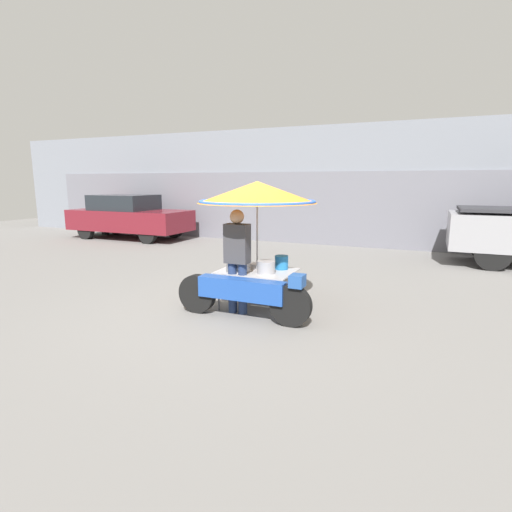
# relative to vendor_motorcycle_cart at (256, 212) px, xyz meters

# --- Properties ---
(ground_plane) EXTENTS (36.00, 36.00, 0.00)m
(ground_plane) POSITION_rel_vendor_motorcycle_cart_xyz_m (-0.23, -0.31, -1.62)
(ground_plane) COLOR slate
(shopfront_building) EXTENTS (28.00, 2.06, 3.86)m
(shopfront_building) POSITION_rel_vendor_motorcycle_cart_xyz_m (-0.23, 8.16, 0.31)
(shopfront_building) COLOR gray
(shopfront_building) RESTS_ON ground
(vendor_motorcycle_cart) EXTENTS (2.20, 1.92, 2.09)m
(vendor_motorcycle_cart) POSITION_rel_vendor_motorcycle_cart_xyz_m (0.00, 0.00, 0.00)
(vendor_motorcycle_cart) COLOR black
(vendor_motorcycle_cart) RESTS_ON ground
(vendor_person) EXTENTS (0.38, 0.22, 1.66)m
(vendor_person) POSITION_rel_vendor_motorcycle_cart_xyz_m (-0.18, -0.31, -0.68)
(vendor_person) COLOR navy
(vendor_person) RESTS_ON ground
(parked_car) EXTENTS (4.50, 1.83, 1.60)m
(parked_car) POSITION_rel_vendor_motorcycle_cart_xyz_m (-7.61, 5.77, -0.80)
(parked_car) COLOR black
(parked_car) RESTS_ON ground
(potted_plant) EXTENTS (0.87, 0.87, 1.02)m
(potted_plant) POSITION_rel_vendor_motorcycle_cart_xyz_m (-9.30, 6.30, -1.04)
(potted_plant) COLOR #2D2D33
(potted_plant) RESTS_ON ground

